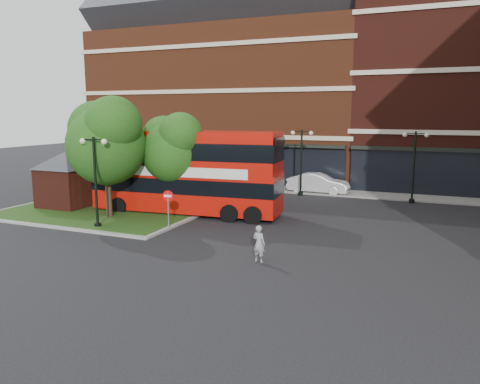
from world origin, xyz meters
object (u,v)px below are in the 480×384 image
at_px(bus, 186,167).
at_px(car_silver, 229,182).
at_px(car_white, 318,183).
at_px(woman, 259,244).

relative_size(bus, car_silver, 3.04).
bearing_deg(car_silver, car_white, -73.39).
xyz_separation_m(bus, car_white, (5.90, 10.54, -2.18)).
bearing_deg(bus, car_white, 56.16).
distance_m(bus, car_white, 12.27).
bearing_deg(car_white, bus, 151.68).
xyz_separation_m(woman, car_silver, (-8.57, 16.33, -0.12)).
height_order(bus, car_silver, bus).
height_order(woman, car_white, woman).
distance_m(woman, car_silver, 18.45).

